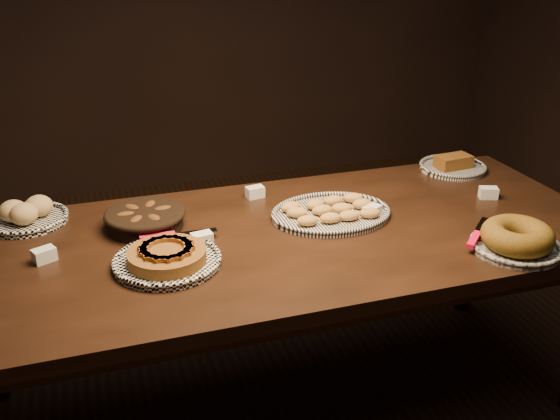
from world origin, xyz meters
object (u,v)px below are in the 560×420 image
object	(u,v)px
bundt_cake_plate	(516,239)
buffet_table	(281,252)
apple_tart_plate	(167,258)
madeleine_platter	(331,212)

from	to	relation	value
bundt_cake_plate	buffet_table	bearing A→B (deg)	143.26
buffet_table	apple_tart_plate	distance (m)	0.44
buffet_table	madeleine_platter	xyz separation A→B (m)	(0.22, 0.08, 0.09)
bundt_cake_plate	madeleine_platter	bearing A→B (deg)	127.90
apple_tart_plate	madeleine_platter	world-z (taller)	apple_tart_plate
apple_tart_plate	madeleine_platter	bearing A→B (deg)	6.60
bundt_cake_plate	apple_tart_plate	bearing A→B (deg)	157.01
buffet_table	madeleine_platter	bearing A→B (deg)	20.17
apple_tart_plate	madeleine_platter	distance (m)	0.66
buffet_table	apple_tart_plate	bearing A→B (deg)	-166.76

